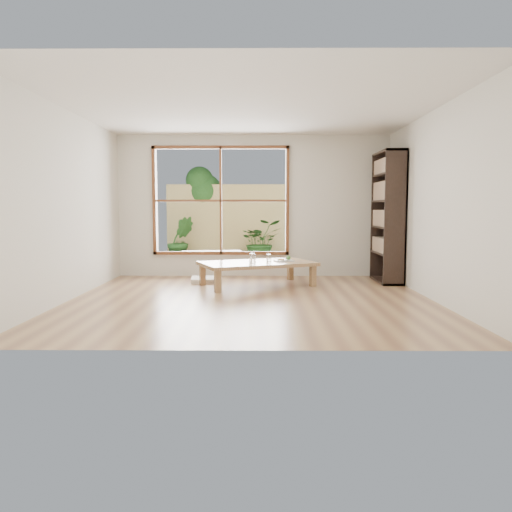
{
  "coord_description": "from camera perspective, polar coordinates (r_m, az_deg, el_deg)",
  "views": [
    {
      "loc": [
        0.12,
        -6.83,
        1.26
      ],
      "look_at": [
        0.07,
        0.58,
        0.55
      ],
      "focal_mm": 35.0,
      "sensor_mm": 36.0,
      "label": 1
    }
  ],
  "objects": [
    {
      "name": "shrub_right",
      "position": [
        11.14,
        0.56,
        1.66
      ],
      "size": [
        1.04,
        0.95,
        0.99
      ],
      "primitive_type": "imported",
      "rotation": [
        0.0,
        0.0,
        0.22
      ],
      "color": "#23551F",
      "rests_on": "deck"
    },
    {
      "name": "floor_cushion",
      "position": [
        8.63,
        -5.67,
        -2.7
      ],
      "size": [
        0.56,
        0.56,
        0.08
      ],
      "primitive_type": "cube",
      "rotation": [
        0.0,
        0.0,
        0.1
      ],
      "color": "beige",
      "rests_on": "ground"
    },
    {
      "name": "garden_tree",
      "position": [
        11.78,
        -6.43,
        7.22
      ],
      "size": [
        1.04,
        0.85,
        2.22
      ],
      "color": "#4C3D2D",
      "rests_on": "ground"
    },
    {
      "name": "low_table",
      "position": [
        8.12,
        0.13,
        -1.01
      ],
      "size": [
        2.04,
        1.61,
        0.39
      ],
      "rotation": [
        0.0,
        0.0,
        0.39
      ],
      "color": "#AF8055",
      "rests_on": "ground"
    },
    {
      "name": "glass_mid",
      "position": [
        8.21,
        1.47,
        -0.21
      ],
      "size": [
        0.08,
        0.08,
        0.11
      ],
      "primitive_type": "cylinder",
      "color": "silver",
      "rests_on": "low_table"
    },
    {
      "name": "glass_short",
      "position": [
        8.27,
        -0.33,
        -0.21
      ],
      "size": [
        0.08,
        0.08,
        0.1
      ],
      "primitive_type": "cylinder",
      "color": "silver",
      "rests_on": "low_table"
    },
    {
      "name": "ground",
      "position": [
        6.95,
        -0.58,
        -4.98
      ],
      "size": [
        5.0,
        5.0,
        0.0
      ],
      "primitive_type": "plane",
      "color": "tan",
      "rests_on": "ground"
    },
    {
      "name": "glass_small",
      "position": [
        8.12,
        -0.26,
        -0.39
      ],
      "size": [
        0.06,
        0.06,
        0.08
      ],
      "primitive_type": "cylinder",
      "color": "silver",
      "rests_on": "low_table"
    },
    {
      "name": "food_tray",
      "position": [
        8.23,
        3.32,
        -0.45
      ],
      "size": [
        0.35,
        0.3,
        0.09
      ],
      "rotation": [
        0.0,
        0.0,
        0.34
      ],
      "color": "white",
      "rests_on": "low_table"
    },
    {
      "name": "garden_bench",
      "position": [
        10.11,
        -5.08,
        0.25
      ],
      "size": [
        1.24,
        0.54,
        0.38
      ],
      "rotation": [
        0.0,
        0.0,
        0.16
      ],
      "color": "black",
      "rests_on": "deck"
    },
    {
      "name": "shrub_left",
      "position": [
        11.08,
        -8.63,
        1.75
      ],
      "size": [
        0.7,
        0.63,
        1.06
      ],
      "primitive_type": "imported",
      "rotation": [
        0.0,
        0.0,
        0.33
      ],
      "color": "#23551F",
      "rests_on": "deck"
    },
    {
      "name": "deck",
      "position": [
        10.49,
        -3.51,
        -1.44
      ],
      "size": [
        2.8,
        2.0,
        0.05
      ],
      "primitive_type": "cube",
      "color": "#373128",
      "rests_on": "ground"
    },
    {
      "name": "bookshelf",
      "position": [
        8.8,
        14.83,
        4.29
      ],
      "size": [
        0.35,
        1.0,
        2.21
      ],
      "primitive_type": "cube",
      "color": "black",
      "rests_on": "ground"
    },
    {
      "name": "glass_tall",
      "position": [
        7.92,
        -0.47,
        -0.26
      ],
      "size": [
        0.09,
        0.09,
        0.16
      ],
      "primitive_type": "cylinder",
      "color": "silver",
      "rests_on": "low_table"
    },
    {
      "name": "bamboo_fence",
      "position": [
        11.42,
        -3.19,
        3.66
      ],
      "size": [
        2.8,
        0.06,
        1.8
      ],
      "primitive_type": "cube",
      "color": "#D6B96E",
      "rests_on": "ground"
    }
  ]
}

